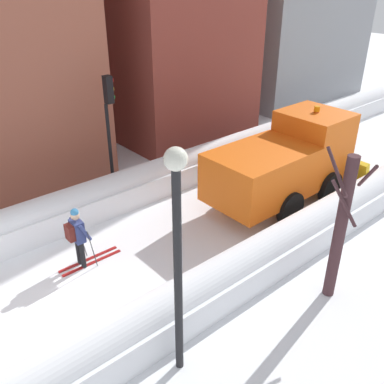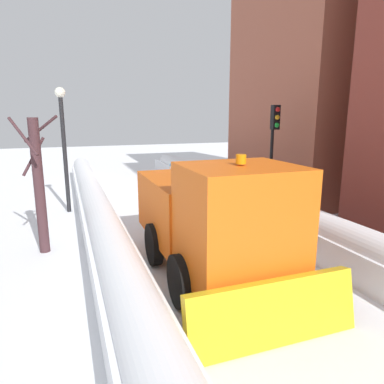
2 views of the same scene
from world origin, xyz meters
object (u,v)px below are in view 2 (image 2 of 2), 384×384
object	(u,v)px
traffic_light_pole	(274,139)
street_lamp	(63,134)
bare_tree_near	(39,184)
plow_truck	(212,217)
skier	(172,181)

from	to	relation	value
traffic_light_pole	street_lamp	distance (m)	8.12
bare_tree_near	plow_truck	bearing A→B (deg)	142.12
skier	traffic_light_pole	world-z (taller)	traffic_light_pole
plow_truck	skier	bearing A→B (deg)	-99.45
skier	plow_truck	bearing A→B (deg)	80.55
skier	bare_tree_near	bearing A→B (deg)	39.40
plow_truck	street_lamp	world-z (taller)	street_lamp
bare_tree_near	street_lamp	bearing A→B (deg)	-99.79
street_lamp	bare_tree_near	bearing A→B (deg)	80.21
plow_truck	bare_tree_near	bearing A→B (deg)	-37.88
traffic_light_pole	bare_tree_near	xyz separation A→B (m)	(8.23, 1.14, -0.97)
street_lamp	skier	bearing A→B (deg)	179.19
plow_truck	street_lamp	xyz separation A→B (m)	(3.17, -7.29, 1.64)
plow_truck	bare_tree_near	size ratio (longest dim) A/B	1.55
skier	street_lamp	bearing A→B (deg)	-0.81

